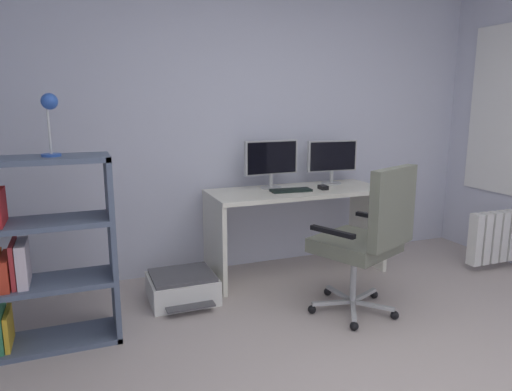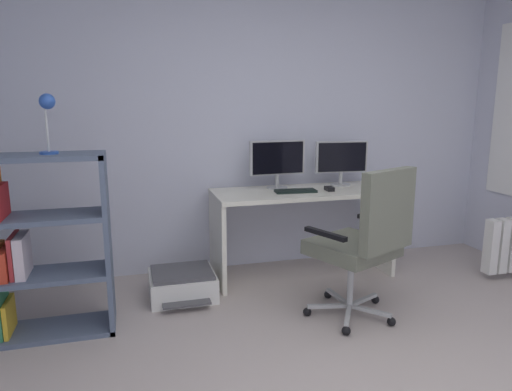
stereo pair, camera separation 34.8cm
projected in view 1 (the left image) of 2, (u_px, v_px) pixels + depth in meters
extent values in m
cube|color=silver|center=(243.00, 123.00, 4.09)|extent=(4.64, 0.10, 2.59)
cube|color=white|center=(297.00, 191.00, 3.95)|extent=(1.51, 0.59, 0.04)
cube|color=white|center=(214.00, 243.00, 3.76)|extent=(0.04, 0.57, 0.71)
cube|color=white|center=(368.00, 225.00, 4.28)|extent=(0.04, 0.57, 0.71)
cylinder|color=#B2B5B7|center=(271.00, 187.00, 4.00)|extent=(0.18, 0.18, 0.01)
cylinder|color=#B2B5B7|center=(271.00, 180.00, 3.98)|extent=(0.03, 0.03, 0.12)
cube|color=#B7BABC|center=(271.00, 157.00, 3.94)|extent=(0.49, 0.06, 0.29)
cube|color=black|center=(272.00, 158.00, 3.92)|extent=(0.45, 0.03, 0.27)
cylinder|color=#B2B5B7|center=(331.00, 183.00, 4.21)|extent=(0.18, 0.18, 0.01)
cylinder|color=#B2B5B7|center=(331.00, 176.00, 4.20)|extent=(0.03, 0.03, 0.12)
cube|color=#B7BABC|center=(332.00, 156.00, 4.16)|extent=(0.48, 0.07, 0.28)
cube|color=black|center=(333.00, 156.00, 4.14)|extent=(0.44, 0.04, 0.25)
cube|color=black|center=(291.00, 190.00, 3.85)|extent=(0.35, 0.16, 0.02)
cube|color=black|center=(323.00, 187.00, 3.94)|extent=(0.07, 0.10, 0.03)
cube|color=#B7BABC|center=(364.00, 295.00, 3.43)|extent=(0.29, 0.15, 0.02)
sphere|color=black|center=(374.00, 295.00, 3.54)|extent=(0.06, 0.06, 0.06)
cube|color=#B7BABC|center=(340.00, 294.00, 3.46)|extent=(0.06, 0.30, 0.02)
sphere|color=black|center=(328.00, 292.00, 3.60)|extent=(0.06, 0.06, 0.06)
cube|color=#B7BABC|center=(332.00, 303.00, 3.30)|extent=(0.30, 0.10, 0.02)
sphere|color=black|center=(312.00, 309.00, 3.29)|extent=(0.06, 0.06, 0.06)
cube|color=#B7BABC|center=(353.00, 311.00, 3.18)|extent=(0.18, 0.27, 0.02)
sphere|color=black|center=(354.00, 326.00, 3.05)|extent=(0.06, 0.06, 0.06)
cube|color=#B7BABC|center=(373.00, 305.00, 3.26)|extent=(0.22, 0.25, 0.02)
sphere|color=black|center=(395.00, 315.00, 3.20)|extent=(0.06, 0.06, 0.06)
cylinder|color=#B7BABC|center=(353.00, 277.00, 3.29)|extent=(0.04, 0.04, 0.38)
cube|color=#686C5B|center=(355.00, 245.00, 3.24)|extent=(0.66, 0.65, 0.10)
cube|color=#686C5B|center=(393.00, 208.00, 2.99)|extent=(0.46, 0.25, 0.52)
cube|color=black|center=(332.00, 232.00, 3.02)|extent=(0.17, 0.33, 0.03)
cube|color=black|center=(377.00, 217.00, 3.40)|extent=(0.17, 0.33, 0.03)
cube|color=slate|center=(112.00, 247.00, 2.92)|extent=(0.03, 0.34, 1.17)
cube|color=slate|center=(34.00, 160.00, 2.66)|extent=(0.83, 0.34, 0.03)
cube|color=slate|center=(52.00, 341.00, 2.89)|extent=(0.83, 0.34, 0.03)
cube|color=slate|center=(46.00, 284.00, 2.81)|extent=(0.77, 0.34, 0.03)
cube|color=slate|center=(40.00, 223.00, 2.74)|extent=(0.77, 0.34, 0.03)
cube|color=#358758|center=(1.00, 323.00, 2.76)|extent=(0.04, 0.25, 0.30)
cube|color=gold|center=(9.00, 328.00, 2.79)|extent=(0.03, 0.25, 0.22)
cube|color=red|center=(6.00, 271.00, 2.72)|extent=(0.05, 0.29, 0.19)
cube|color=#BB3337|center=(14.00, 263.00, 2.73)|extent=(0.03, 0.26, 0.26)
cube|color=silver|center=(23.00, 263.00, 2.74)|extent=(0.06, 0.26, 0.26)
cube|color=red|center=(0.00, 207.00, 2.64)|extent=(0.04, 0.27, 0.20)
cylinder|color=#2B54B3|center=(51.00, 155.00, 2.69)|extent=(0.11, 0.11, 0.02)
cylinder|color=silver|center=(49.00, 130.00, 2.66)|extent=(0.01, 0.01, 0.27)
sphere|color=#2B54B3|center=(49.00, 101.00, 2.63)|extent=(0.09, 0.09, 0.09)
cube|color=white|center=(183.00, 288.00, 3.51)|extent=(0.50, 0.44, 0.19)
cube|color=#4C4C51|center=(182.00, 275.00, 3.48)|extent=(0.46, 0.40, 0.02)
cube|color=#4C4C51|center=(191.00, 307.00, 3.28)|extent=(0.35, 0.10, 0.01)
cube|color=white|center=(475.00, 240.00, 4.06)|extent=(0.08, 0.10, 0.46)
cube|color=white|center=(484.00, 239.00, 4.09)|extent=(0.08, 0.10, 0.46)
cube|color=white|center=(493.00, 237.00, 4.13)|extent=(0.08, 0.10, 0.46)
cube|color=white|center=(501.00, 236.00, 4.16)|extent=(0.08, 0.10, 0.46)
cube|color=white|center=(509.00, 235.00, 4.20)|extent=(0.08, 0.10, 0.46)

